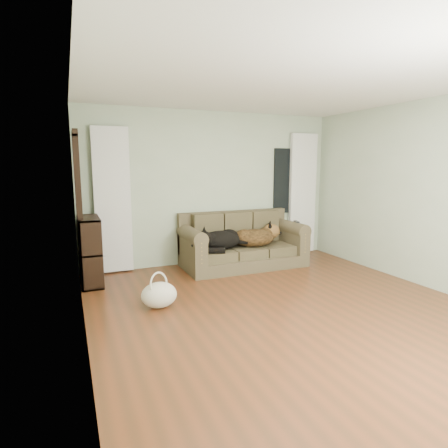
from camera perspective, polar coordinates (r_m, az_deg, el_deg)
name	(u,v)px	position (r m, az deg, el deg)	size (l,w,h in m)	color
floor	(289,310)	(4.60, 9.95, -12.83)	(5.00, 5.00, 0.00)	#4C2B16
ceiling	(296,80)	(4.37, 10.94, 20.71)	(5.00, 5.00, 0.00)	white
wall_back	(213,188)	(6.53, -1.70, 5.50)	(4.50, 0.04, 2.60)	#B0C0A6
wall_left	(80,210)	(3.60, -21.16, 1.96)	(0.04, 5.00, 2.60)	#B0C0A6
wall_right	(434,195)	(5.84, 29.30, 3.92)	(0.04, 5.00, 2.60)	#B0C0A6
curtain_left	(113,201)	(6.06, -16.62, 3.42)	(0.55, 0.08, 2.25)	white
curtain_right	(302,194)	(7.31, 11.86, 4.51)	(0.55, 0.08, 2.25)	white
window_pane	(286,181)	(7.14, 9.37, 6.49)	(0.50, 0.03, 1.20)	black
door_casing	(79,211)	(5.67, -21.19, 1.80)	(0.07, 0.60, 2.10)	black
sofa	(244,240)	(6.30, 3.00, -2.45)	(2.03, 0.87, 0.83)	brown
dog_black_lab	(218,241)	(6.03, -0.89, -2.66)	(0.72, 0.50, 0.31)	black
dog_shepherd	(256,238)	(6.32, 4.90, -2.06)	(0.72, 0.51, 0.32)	black
tv_remote	(297,222)	(6.57, 11.00, 0.36)	(0.05, 0.19, 0.02)	black
tote_bag	(159,295)	(4.63, -9.87, -10.57)	(0.43, 0.33, 0.31)	silver
bookshelf	(90,249)	(5.71, -19.75, -3.67)	(0.29, 0.77, 0.97)	black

